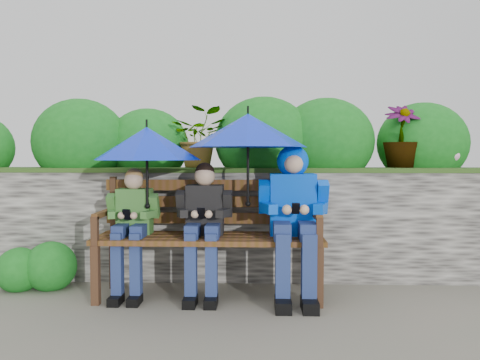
{
  "coord_description": "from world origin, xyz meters",
  "views": [
    {
      "loc": [
        0.13,
        -3.57,
        1.14
      ],
      "look_at": [
        0.0,
        0.1,
        0.95
      ],
      "focal_mm": 35.0,
      "sensor_mm": 36.0,
      "label": 1
    }
  ],
  "objects_px": {
    "park_bench": "(210,228)",
    "umbrella_left": "(147,144)",
    "boy_middle": "(204,220)",
    "boy_left": "(132,222)",
    "boy_right": "(294,208)",
    "umbrella_right": "(248,131)"
  },
  "relations": [
    {
      "from": "park_bench",
      "to": "umbrella_left",
      "type": "distance_m",
      "value": 0.86
    },
    {
      "from": "park_bench",
      "to": "boy_middle",
      "type": "xyz_separation_m",
      "value": [
        -0.04,
        -0.08,
        0.08
      ]
    },
    {
      "from": "boy_left",
      "to": "boy_right",
      "type": "xyz_separation_m",
      "value": [
        1.3,
        -0.01,
        0.13
      ]
    },
    {
      "from": "boy_left",
      "to": "boy_right",
      "type": "bearing_deg",
      "value": -0.25
    },
    {
      "from": "boy_left",
      "to": "boy_middle",
      "type": "height_order",
      "value": "boy_middle"
    },
    {
      "from": "park_bench",
      "to": "umbrella_left",
      "type": "relative_size",
      "value": 2.09
    },
    {
      "from": "boy_left",
      "to": "boy_middle",
      "type": "xyz_separation_m",
      "value": [
        0.58,
        -0.0,
        0.02
      ]
    },
    {
      "from": "park_bench",
      "to": "boy_middle",
      "type": "height_order",
      "value": "boy_middle"
    },
    {
      "from": "park_bench",
      "to": "umbrella_right",
      "type": "relative_size",
      "value": 1.93
    },
    {
      "from": "boy_middle",
      "to": "boy_left",
      "type": "bearing_deg",
      "value": 179.53
    },
    {
      "from": "boy_right",
      "to": "park_bench",
      "type": "bearing_deg",
      "value": 173.17
    },
    {
      "from": "boy_middle",
      "to": "umbrella_left",
      "type": "xyz_separation_m",
      "value": [
        -0.45,
        -0.0,
        0.62
      ]
    },
    {
      "from": "umbrella_left",
      "to": "umbrella_right",
      "type": "bearing_deg",
      "value": 1.21
    },
    {
      "from": "boy_left",
      "to": "umbrella_left",
      "type": "relative_size",
      "value": 1.19
    },
    {
      "from": "boy_left",
      "to": "umbrella_left",
      "type": "distance_m",
      "value": 0.65
    },
    {
      "from": "boy_left",
      "to": "boy_right",
      "type": "distance_m",
      "value": 1.31
    },
    {
      "from": "umbrella_right",
      "to": "boy_right",
      "type": "bearing_deg",
      "value": -2.64
    },
    {
      "from": "boy_right",
      "to": "umbrella_left",
      "type": "distance_m",
      "value": 1.28
    },
    {
      "from": "boy_middle",
      "to": "umbrella_left",
      "type": "relative_size",
      "value": 1.25
    },
    {
      "from": "park_bench",
      "to": "boy_left",
      "type": "distance_m",
      "value": 0.64
    },
    {
      "from": "umbrella_right",
      "to": "umbrella_left",
      "type": "bearing_deg",
      "value": -178.79
    },
    {
      "from": "boy_middle",
      "to": "umbrella_right",
      "type": "height_order",
      "value": "umbrella_right"
    }
  ]
}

